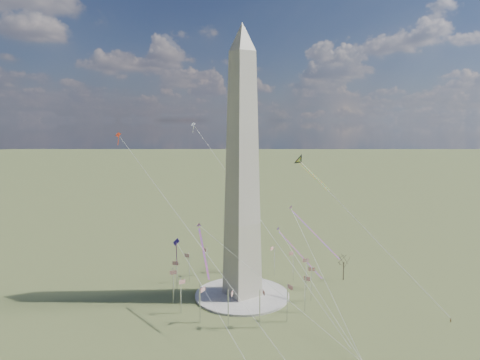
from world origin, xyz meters
TOP-DOWN VIEW (x-y plane):
  - ground at (0.00, 0.00)m, footprint 2000.00×2000.00m
  - plaza at (0.00, 0.00)m, footprint 36.00×36.00m
  - washington_monument at (0.00, 0.00)m, footprint 15.56×15.56m
  - flagpole_ring at (-0.00, -0.00)m, footprint 54.40×54.40m
  - tree_near at (44.44, -10.85)m, footprint 6.80×6.80m
  - person_east at (44.45, -57.36)m, footprint 0.64×0.50m
  - kite_delta_black at (38.68, 10.27)m, footprint 7.22×17.77m
  - kite_diamond_purple at (-22.28, 10.24)m, footprint 1.92×3.04m
  - kite_streamer_left at (22.89, -10.27)m, footprint 4.53×24.21m
  - kite_streamer_mid at (-20.51, -5.78)m, footprint 8.10×19.09m
  - kite_streamer_right at (26.80, 1.93)m, footprint 4.50×24.39m
  - kite_small_red at (-36.18, 28.15)m, footprint 1.80×1.59m
  - kite_small_white at (7.60, 50.80)m, footprint 1.67×1.85m

SIDE VIEW (x-z plane):
  - ground at x=0.00m, z-range 0.00..0.00m
  - plaza at x=0.00m, z-range 0.00..0.80m
  - person_east at x=44.45m, z-range 0.00..1.57m
  - flagpole_ring at x=0.00m, z-range 0.77..13.77m
  - tree_near at x=44.44m, z-range 2.53..14.44m
  - kite_streamer_right at x=26.80m, z-range 6.63..23.40m
  - kite_diamond_purple at x=-22.28m, z-range 16.80..26.27m
  - kite_streamer_mid at x=-20.51m, z-range 18.53..32.22m
  - kite_streamer_left at x=22.89m, z-range 18.61..35.26m
  - washington_monument at x=0.00m, z-range -2.05..97.95m
  - kite_delta_black at x=38.68m, z-range 41.22..55.72m
  - kite_small_red at x=-36.18m, z-range 58.55..63.33m
  - kite_small_white at x=7.60m, z-range 61.81..66.90m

